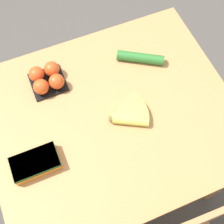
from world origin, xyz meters
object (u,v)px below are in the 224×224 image
Objects in this scene: banana_bunch at (128,113)px; cucumber_near at (140,58)px; tomato_pack at (47,78)px; carrot_bag at (35,163)px.

cucumber_near is at bearing -124.95° from banana_bunch.
tomato_pack reaches higher than banana_bunch.
tomato_pack reaches higher than carrot_bag.
carrot_bag is at bearing 65.82° from tomato_pack.
carrot_bag is 0.89× the size of cucumber_near.
banana_bunch is 0.83× the size of cucumber_near.
tomato_pack is 0.38m from carrot_bag.
cucumber_near reaches higher than banana_bunch.
tomato_pack is at bearing -114.18° from carrot_bag.
tomato_pack is 0.81× the size of carrot_bag.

